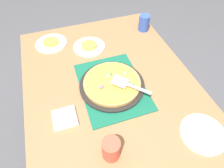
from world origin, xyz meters
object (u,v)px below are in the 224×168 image
Objects in this scene: served_slice_right at (51,42)px; cup_far at (111,149)px; plate_side at (203,134)px; plate_far_right at (51,43)px; plate_near_left at (89,47)px; cup_near at (144,23)px; pizza_pan at (112,85)px; served_slice_left at (89,45)px; pizza at (112,82)px; pizza_server at (128,85)px; napkin_stack at (65,118)px.

cup_far is at bearing -170.11° from served_slice_right.
plate_side is 2.00× the size of served_slice_right.
plate_far_right is 0.91m from cup_far.
cup_near is at bearing -80.36° from plate_near_left.
pizza_pan is at bearing -150.87° from plate_far_right.
served_slice_left is at bearing 23.76° from plate_side.
plate_near_left is at bearing 99.64° from cup_near.
plate_far_right is (0.52, 0.29, -0.01)m from pizza_pan.
plate_side is 0.90m from served_slice_left.
plate_near_left is at bearing -6.85° from cup_far.
cup_far is (-0.38, 0.13, 0.03)m from pizza.
plate_far_right is 0.01m from served_slice_right.
pizza is 3.00× the size of served_slice_right.
pizza_server is (-0.07, -0.07, 0.03)m from pizza.
served_slice_left is 0.78m from cup_far.
napkin_stack is at bearing 33.79° from cup_far.
plate_near_left is (0.39, 0.04, -0.01)m from pizza_pan.
plate_far_right is at bearing 31.23° from pizza_server.
plate_side is 0.46m from cup_far.
cup_far is at bearing 173.15° from served_slice_left.
plate_far_right is 1.13× the size of pizza_server.
pizza_pan is 3.45× the size of served_slice_right.
plate_side is at bearing -143.13° from pizza.
pizza is 0.40m from cup_far.
cup_far is at bearing 147.20° from pizza_server.
pizza_server is at bearing -166.97° from served_slice_left.
pizza_pan reaches higher than napkin_stack.
plate_far_right and plate_side have the same top height.
napkin_stack is at bearing 153.50° from served_slice_left.
pizza_server is at bearing 35.37° from plate_side.
served_slice_right reaches higher than plate_near_left.
pizza_pan is at bearing 138.53° from cup_near.
plate_near_left is at bearing -26.50° from napkin_stack.
napkin_stack is (-0.13, 0.30, -0.03)m from pizza.
pizza is 0.63m from cup_near.
served_slice_left is 0.28m from served_slice_right.
pizza is 0.10m from pizza_server.
cup_far is at bearing -146.21° from napkin_stack.
cup_near is (-0.05, -0.70, 0.04)m from served_slice_right.
pizza_pan is 0.59m from plate_far_right.
pizza_pan is at bearing 36.96° from plate_side.
pizza is 3.00× the size of served_slice_left.
plate_side is at bearing -147.15° from served_slice_right.
pizza_pan is 0.39m from served_slice_left.
plate_near_left is 0.28m from served_slice_right.
pizza_server reaches higher than served_slice_left.
served_slice_left is at bearing 13.03° from pizza_server.
plate_near_left is 1.83× the size of napkin_stack.
plate_side is at bearing -143.04° from pizza_pan.
plate_far_right is at bearing 29.21° from pizza.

